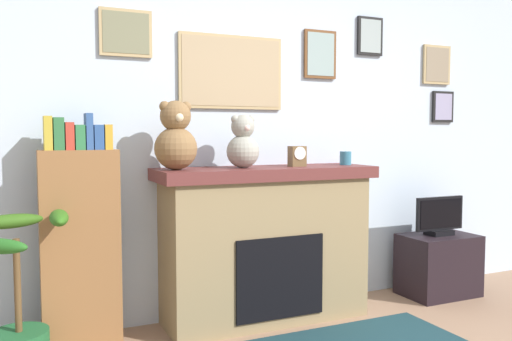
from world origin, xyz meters
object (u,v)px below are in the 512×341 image
Objects in this scene: fireplace at (265,243)px; teddy_bear_grey at (176,139)px; potted_plant at (20,317)px; bookshelf at (80,240)px; tv_stand at (438,265)px; candle_jar at (345,158)px; television at (440,218)px; teddy_bear_cream at (243,144)px; mantel_clock at (297,156)px.

teddy_bear_grey is at bearing -178.36° from fireplace.
fireplace is at bearing 7.51° from potted_plant.
potted_plant is at bearing -145.24° from bookshelf.
bookshelf is 2.76m from tv_stand.
candle_jar is at bearing -1.52° from bookshelf.
tv_stand is at bearing 90.00° from television.
teddy_bear_cream is at bearing -179.97° from candle_jar.
teddy_bear_grey is at bearing 178.63° from television.
candle_jar is (2.21, 0.19, 0.81)m from potted_plant.
candle_jar is at bearing 0.03° from teddy_bear_cream.
bookshelf reaches higher than tv_stand.
bookshelf is at bearing 177.27° from teddy_bear_cream.
fireplace is 3.48× the size of teddy_bear_grey.
teddy_bear_grey is (-0.64, -0.02, 0.73)m from fireplace.
candle_jar reaches higher than fireplace.
fireplace is at bearing 177.40° from tv_stand.
tv_stand is 0.38m from television.
tv_stand is at bearing 2.58° from potted_plant.
potted_plant is 1.99m from mantel_clock.
television is 2.24m from teddy_bear_grey.
fireplace is 1.54m from tv_stand.
bookshelf is 1.61× the size of potted_plant.
potted_plant is 3.09m from television.
teddy_bear_grey reaches higher than candle_jar.
fireplace is at bearing 175.34° from mantel_clock.
tv_stand is at bearing -1.71° from teddy_bear_cream.
teddy_bear_grey is (-0.87, 0.00, 0.13)m from mantel_clock.
bookshelf is 3.24× the size of teddy_bear_grey.
tv_stand is 1.28× the size of television.
mantel_clock reaches higher than candle_jar.
television is (1.51, -0.07, 0.09)m from fireplace.
tv_stand is 2.38m from teddy_bear_grey.
fireplace is 10.72× the size of mantel_clock.
bookshelf is at bearing 175.11° from teddy_bear_grey.
teddy_bear_grey is (0.58, -0.05, 0.61)m from bookshelf.
bookshelf is 14.29× the size of candle_jar.
mantel_clock is at bearing -0.07° from teddy_bear_grey.
teddy_bear_grey is at bearing -4.89° from bookshelf.
teddy_bear_cream is at bearing -174.12° from fireplace.
teddy_bear_grey is (0.93, 0.19, 0.96)m from potted_plant.
bookshelf is 1.54m from mantel_clock.
mantel_clock is at bearing -0.15° from teddy_bear_cream.
mantel_clock is at bearing -4.66° from fireplace.
television is at bearing -2.13° from bookshelf.
potted_plant is at bearing -172.28° from teddy_bear_cream.
teddy_bear_grey is (-2.14, 0.05, 1.02)m from tv_stand.
teddy_bear_grey reaches higher than mantel_clock.
mantel_clock reaches higher than potted_plant.
television is at bearing -3.43° from candle_jar.
potted_plant is (-1.57, -0.21, -0.23)m from fireplace.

